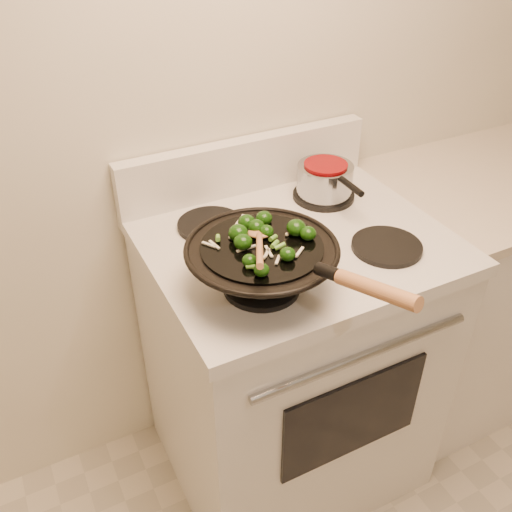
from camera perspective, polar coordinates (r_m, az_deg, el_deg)
name	(u,v)px	position (r m, az deg, el deg)	size (l,w,h in m)	color
stove	(290,358)	(1.79, 3.39, -10.19)	(0.78, 0.67, 1.08)	white
counter_unit	(475,286)	(2.24, 21.04, -2.78)	(0.84, 0.62, 0.91)	white
wok	(263,264)	(1.28, 0.71, -0.78)	(0.35, 0.57, 0.20)	black
stirfry	(264,235)	(1.26, 0.78, 2.11)	(0.24, 0.25, 0.04)	#103408
wooden_spoon	(259,242)	(1.22, 0.35, 1.44)	(0.14, 0.23, 0.08)	#AC7143
saucepan	(325,179)	(1.67, 6.92, 7.64)	(0.16, 0.26, 0.10)	#92959A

